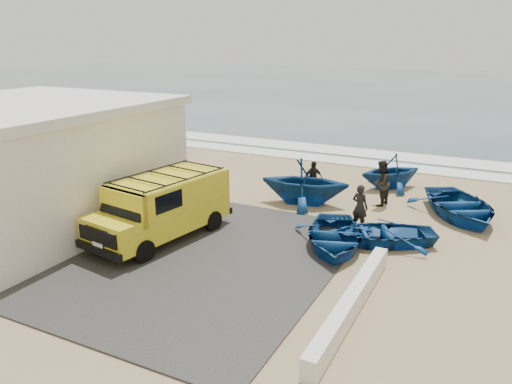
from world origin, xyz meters
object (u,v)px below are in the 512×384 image
at_px(boat_near_left, 334,236).
at_px(building, 22,163).
at_px(van, 163,205).
at_px(boat_far_left, 391,171).
at_px(boat_mid_right, 460,206).
at_px(boat_near_right, 381,233).
at_px(parapet, 352,303).
at_px(fisherman_middle, 381,183).
at_px(fisherman_front, 360,207).
at_px(fisherman_back, 313,179).
at_px(boat_mid_left, 305,181).

bearing_deg(boat_near_left, building, 175.39).
distance_m(van, boat_far_left, 10.74).
bearing_deg(boat_mid_right, boat_near_right, -147.02).
distance_m(parapet, boat_near_left, 3.99).
xyz_separation_m(parapet, fisherman_middle, (-1.36, 8.50, 0.64)).
bearing_deg(building, boat_near_left, 13.62).
height_order(boat_near_right, fisherman_front, fisherman_front).
distance_m(boat_near_right, boat_far_left, 6.57).
xyz_separation_m(boat_mid_right, fisherman_back, (-5.83, -0.02, 0.31)).
xyz_separation_m(boat_near_right, fisherman_front, (-1.01, 0.95, 0.45)).
relative_size(boat_far_left, fisherman_front, 1.84).
distance_m(building, van, 5.67).
distance_m(boat_mid_left, fisherman_front, 3.26).
bearing_deg(boat_far_left, fisherman_middle, -44.54).
relative_size(boat_mid_left, fisherman_back, 2.31).
bearing_deg(parapet, boat_mid_right, 78.96).
relative_size(parapet, fisherman_middle, 3.27).
relative_size(parapet, boat_near_left, 1.61).
xyz_separation_m(building, boat_far_left, (10.98, 10.09, -1.38)).
xyz_separation_m(parapet, boat_far_left, (-1.51, 11.09, 0.51)).
height_order(building, boat_far_left, building).
relative_size(van, boat_near_right, 1.54).
relative_size(van, fisherman_middle, 2.87).
bearing_deg(fisherman_back, boat_near_left, -109.39).
relative_size(building, fisherman_front, 5.81).
height_order(fisherman_front, fisherman_middle, fisherman_middle).
distance_m(boat_near_right, fisherman_middle, 4.02).
bearing_deg(boat_near_right, van, -93.07).
height_order(boat_mid_left, fisherman_front, boat_mid_left).
xyz_separation_m(boat_mid_right, fisherman_middle, (-3.01, 0.05, 0.47)).
bearing_deg(boat_far_left, van, -78.60).
distance_m(boat_near_left, fisherman_back, 5.44).
bearing_deg(boat_mid_right, fisherman_front, -165.76).
height_order(boat_mid_left, boat_mid_right, boat_mid_left).
bearing_deg(boat_near_left, boat_mid_right, 37.28).
bearing_deg(fisherman_front, boat_near_left, 95.68).
distance_m(building, parapet, 12.68).
bearing_deg(van, fisherman_front, 42.62).
xyz_separation_m(boat_near_right, boat_far_left, (-1.14, 6.46, 0.43)).
bearing_deg(fisherman_middle, parapet, 20.41).
xyz_separation_m(van, boat_mid_right, (8.64, 6.59, -0.71)).
relative_size(boat_near_right, fisherman_front, 2.12).
height_order(boat_near_left, boat_mid_right, boat_mid_right).
height_order(van, boat_mid_left, van).
bearing_deg(building, parapet, -4.58).
xyz_separation_m(boat_mid_left, fisherman_front, (2.74, -1.75, -0.12)).
xyz_separation_m(fisherman_front, fisherman_middle, (0.03, 2.90, 0.11)).
bearing_deg(parapet, fisherman_middle, 99.10).
distance_m(van, boat_mid_left, 6.19).
height_order(building, boat_near_left, building).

